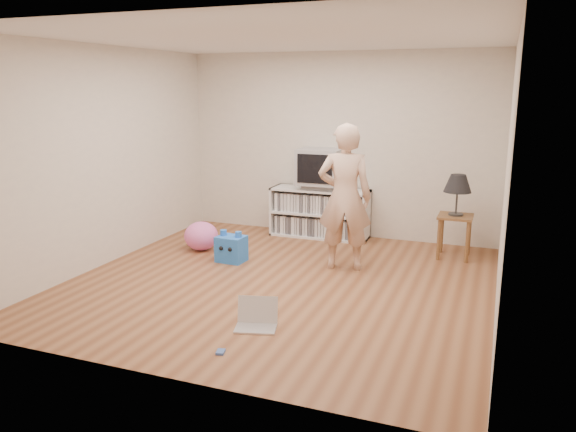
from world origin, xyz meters
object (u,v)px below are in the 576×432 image
(media_unit, at_px, (320,213))
(plush_pink, at_px, (201,236))
(table_lamp, at_px, (458,184))
(side_table, at_px, (455,226))
(dvd_deck, at_px, (320,186))
(crt_tv, at_px, (320,166))
(person, at_px, (345,198))
(laptop, at_px, (257,319))
(plush_blue, at_px, (231,248))

(media_unit, distance_m, plush_pink, 1.77)
(plush_pink, bearing_deg, table_lamp, 15.01)
(side_table, distance_m, plush_pink, 3.28)
(media_unit, distance_m, dvd_deck, 0.39)
(crt_tv, bearing_deg, media_unit, 90.00)
(media_unit, xyz_separation_m, side_table, (1.90, -0.39, 0.07))
(person, bearing_deg, laptop, 69.62)
(dvd_deck, height_order, laptop, dvd_deck)
(person, bearing_deg, plush_pink, -13.90)
(dvd_deck, xyz_separation_m, plush_blue, (-0.66, -1.53, -0.57))
(person, distance_m, plush_blue, 1.56)
(plush_pink, bearing_deg, side_table, 15.01)
(dvd_deck, distance_m, plush_blue, 1.76)
(media_unit, distance_m, side_table, 1.94)
(media_unit, distance_m, person, 1.57)
(person, distance_m, plush_pink, 2.08)
(dvd_deck, height_order, person, person)
(plush_blue, xyz_separation_m, plush_pink, (-0.60, 0.31, 0.02))
(side_table, bearing_deg, table_lamp, 180.00)
(media_unit, height_order, plush_pink, media_unit)
(media_unit, bearing_deg, plush_blue, -113.11)
(crt_tv, relative_size, laptop, 1.39)
(crt_tv, bearing_deg, plush_pink, -135.99)
(crt_tv, distance_m, table_lamp, 1.94)
(dvd_deck, relative_size, plush_blue, 1.15)
(plush_blue, relative_size, plush_pink, 0.88)
(crt_tv, distance_m, plush_blue, 1.87)
(crt_tv, bearing_deg, plush_blue, -113.37)
(dvd_deck, bearing_deg, plush_pink, -135.91)
(media_unit, xyz_separation_m, dvd_deck, (-0.00, -0.02, 0.39))
(crt_tv, relative_size, table_lamp, 1.17)
(dvd_deck, xyz_separation_m, crt_tv, (-0.00, -0.00, 0.29))
(dvd_deck, relative_size, table_lamp, 0.87)
(dvd_deck, relative_size, plush_pink, 1.01)
(laptop, bearing_deg, side_table, 46.86)
(dvd_deck, bearing_deg, media_unit, 90.00)
(side_table, bearing_deg, laptop, -117.68)
(crt_tv, bearing_deg, person, -60.99)
(table_lamp, bearing_deg, crt_tv, 169.08)
(media_unit, bearing_deg, side_table, -11.47)
(laptop, distance_m, plush_pink, 2.59)
(crt_tv, height_order, person, person)
(crt_tv, bearing_deg, table_lamp, -10.92)
(side_table, relative_size, table_lamp, 1.07)
(table_lamp, xyz_separation_m, plush_pink, (-3.16, -0.85, -0.75))
(table_lamp, bearing_deg, plush_blue, -155.69)
(table_lamp, bearing_deg, media_unit, 168.53)
(laptop, height_order, plush_blue, plush_blue)
(crt_tv, xyz_separation_m, table_lamp, (1.90, -0.37, -0.08))
(dvd_deck, height_order, plush_pink, dvd_deck)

